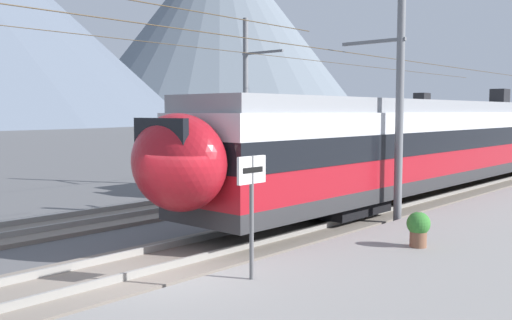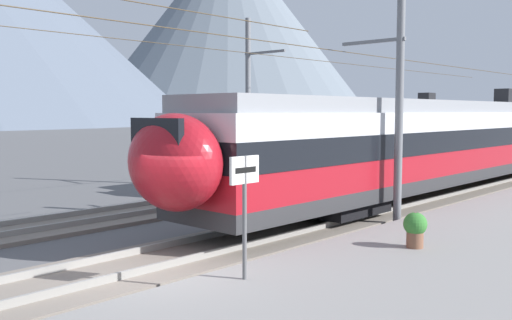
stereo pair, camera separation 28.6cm
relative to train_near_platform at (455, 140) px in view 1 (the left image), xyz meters
name	(u,v)px [view 1 (the left image)]	position (x,y,z in m)	size (l,w,h in m)	color
ground_plane	(160,286)	(-16.95, -1.19, -2.23)	(400.00, 400.00, 0.00)	#565659
track_near	(124,271)	(-16.95, 0.00, -2.16)	(120.00, 3.00, 0.28)	slate
track_far	(7,234)	(-16.95, 5.54, -2.16)	(120.00, 3.00, 0.28)	slate
train_near_platform	(455,140)	(0.00, 0.00, 0.00)	(32.41, 2.90, 4.27)	#2D2D30
train_far_track	(387,134)	(4.07, 5.54, -0.01)	(24.97, 2.92, 4.27)	#2D2D30
catenary_mast_mid	(396,98)	(-8.52, -1.72, 1.60)	(39.81, 2.15, 7.33)	slate
catenary_mast_far_side	(248,99)	(-5.12, 7.39, 1.75)	(39.81, 2.30, 7.57)	slate
platform_sign	(252,189)	(-16.31, -3.07, -0.20)	(0.70, 0.08, 2.27)	#59595B
potted_plant_platform_edge	(418,227)	(-11.94, -4.19, -1.39)	(0.53, 0.53, 0.80)	brown
mountain_right_ridge	(221,26)	(152.89, 170.27, 38.55)	(126.04, 126.04, 81.55)	slate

